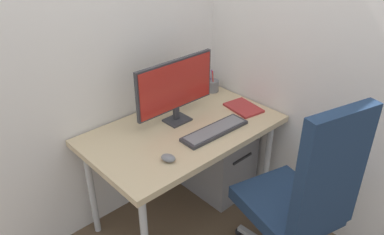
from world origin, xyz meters
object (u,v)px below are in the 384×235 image
Objects in this scene: keyboard at (215,131)px; mouse at (168,158)px; office_chair at (304,196)px; notebook at (243,108)px; monitor at (176,87)px; pen_holder at (212,86)px; filing_cabinet at (218,157)px.

mouse reaches higher than keyboard.
office_chair reaches higher than notebook.
mouse is at bearing -136.33° from monitor.
office_chair is 1.14m from pen_holder.
keyboard is 0.59m from pen_holder.
office_chair reaches higher than filing_cabinet.
monitor is 2.43× the size of notebook.
office_chair is 2.12× the size of filing_cabinet.
mouse is 0.93m from pen_holder.
office_chair is at bearing -106.80° from filing_cabinet.
keyboard is at bearing -74.04° from monitor.
office_chair reaches higher than monitor.
monitor is at bearing -162.18° from pen_holder.
notebook is (0.76, 0.12, -0.01)m from mouse.
filing_cabinet is at bearing -121.91° from pen_holder.
keyboard is at bearing -140.98° from filing_cabinet.
mouse reaches higher than filing_cabinet.
notebook is (0.08, -0.15, 0.45)m from filing_cabinet.
keyboard is (-0.28, -0.23, 0.46)m from filing_cabinet.
notebook is (-0.04, -0.35, -0.03)m from pen_holder.
office_chair is 2.55× the size of keyboard.
office_chair is 14.09× the size of mouse.
office_chair is 2.03× the size of monitor.
monitor reaches higher than filing_cabinet.
mouse is 0.50× the size of pen_holder.
mouse is 0.77m from notebook.
mouse is at bearing -158.79° from filing_cabinet.
filing_cabinet is 2.33× the size of notebook.
monitor is (-0.10, 0.91, 0.35)m from office_chair.
office_chair is 7.11× the size of pen_holder.
filing_cabinet is 6.63× the size of mouse.
monitor is 0.53m from notebook.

